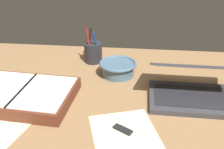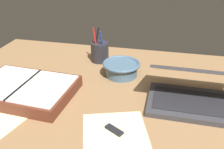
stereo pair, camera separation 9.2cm
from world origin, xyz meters
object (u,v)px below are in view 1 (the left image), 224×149
at_px(laptop, 194,87).
at_px(planner, 23,95).
at_px(bowl, 118,68).
at_px(pen_cup, 93,52).
at_px(scissors, 40,110).

xyz_separation_m(laptop, planner, (-0.60, -0.08, -0.02)).
bearing_deg(laptop, planner, -171.57).
bearing_deg(laptop, bowl, 153.30).
xyz_separation_m(pen_cup, planner, (-0.19, -0.35, -0.03)).
distance_m(laptop, bowl, 0.32).
relative_size(laptop, bowl, 1.99).
bearing_deg(scissors, bowl, 74.80).
bearing_deg(pen_cup, planner, -118.60).
distance_m(bowl, planner, 0.39).
distance_m(laptop, planner, 0.61).
bearing_deg(laptop, pen_cup, 147.72).
height_order(bowl, pen_cup, pen_cup).
height_order(bowl, planner, bowl).
bearing_deg(laptop, scissors, -164.57).
distance_m(pen_cup, planner, 0.40).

